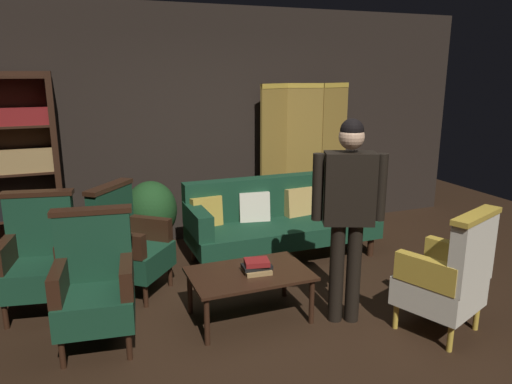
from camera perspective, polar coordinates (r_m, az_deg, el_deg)
The scene contains 15 objects.
ground_plane at distance 4.18m, azimuth 4.16°, elevation -15.34°, with size 10.00×10.00×0.00m, color black.
back_wall at distance 5.97m, azimuth -5.86°, elevation 7.86°, with size 7.20×0.10×2.80m, color black.
folding_screen at distance 6.29m, azimuth 5.73°, elevation 4.37°, with size 1.31×0.22×1.90m.
bookshelf at distance 5.57m, azimuth -26.79°, elevation 2.40°, with size 0.90×0.32×2.05m.
velvet_couch at distance 5.43m, azimuth 2.88°, elevation -2.94°, with size 2.12×0.78×0.88m.
coffee_table at distance 4.09m, azimuth -0.79°, elevation -10.09°, with size 1.00×0.64×0.42m.
armchair_gilt_accent at distance 4.12m, azimuth 21.86°, elevation -9.21°, with size 0.75×0.75×1.04m.
armchair_wing_left at distance 4.59m, azimuth -24.33°, elevation -7.06°, with size 0.68×0.67×1.04m.
armchair_wing_right at distance 4.67m, azimuth -14.91°, elevation -5.88°, with size 0.81×0.81×1.04m.
armchair_wing_far at distance 3.90m, azimuth -18.54°, elevation -10.28°, with size 0.65×0.65×1.04m.
standing_figure at distance 3.91m, azimuth 10.90°, elevation -1.36°, with size 0.55×0.35×1.70m.
potted_plant at distance 5.51m, azimuth -12.31°, elevation -2.49°, with size 0.57×0.57×0.87m.
book_tan_leather at distance 4.07m, azimuth 0.09°, elevation -9.25°, with size 0.22×0.20×0.04m, color #9E7A47.
book_black_cloth at distance 4.05m, azimuth 0.09°, elevation -8.81°, with size 0.24×0.14×0.03m, color black.
book_red_leather at distance 4.04m, azimuth 0.09°, elevation -8.33°, with size 0.20×0.16×0.04m, color maroon.
Camera 1 is at (-1.60, -3.26, 2.06)m, focal length 33.73 mm.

